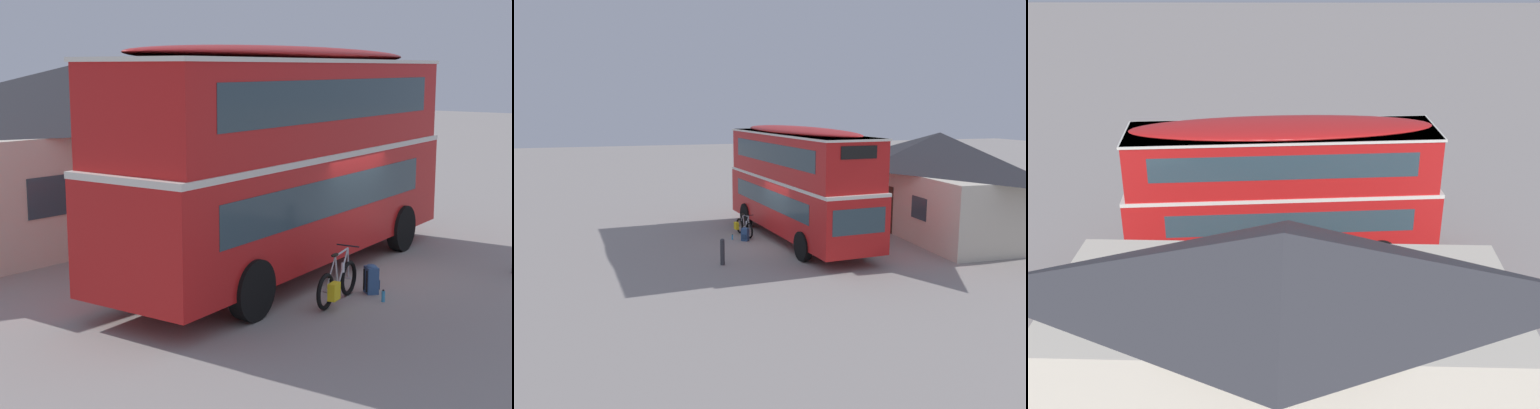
{
  "view_description": "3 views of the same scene",
  "coord_description": "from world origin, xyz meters",
  "views": [
    {
      "loc": [
        -13.96,
        -8.34,
        4.36
      ],
      "look_at": [
        -2.82,
        0.5,
        1.83
      ],
      "focal_mm": 54.16,
      "sensor_mm": 36.0,
      "label": 1
    },
    {
      "loc": [
        20.84,
        -6.78,
        5.64
      ],
      "look_at": [
        -2.51,
        0.49,
        1.24
      ],
      "focal_mm": 38.67,
      "sensor_mm": 36.0,
      "label": 2
    },
    {
      "loc": [
        -0.98,
        21.03,
        11.2
      ],
      "look_at": [
        -0.85,
        -0.26,
        1.24
      ],
      "focal_mm": 45.83,
      "sensor_mm": 36.0,
      "label": 3
    }
  ],
  "objects": [
    {
      "name": "water_bottle_blue_sports",
      "position": [
        -1.49,
        -1.51,
        0.11
      ],
      "size": [
        0.07,
        0.07,
        0.24
      ],
      "color": "#338CBF",
      "rests_on": "ground"
    },
    {
      "name": "ground_plane",
      "position": [
        0.0,
        0.0,
        0.0
      ],
      "size": [
        120.0,
        120.0,
        0.0
      ],
      "primitive_type": "plane",
      "color": "gray"
    },
    {
      "name": "kerb_bollard",
      "position": [
        2.09,
        -2.73,
        0.5
      ],
      "size": [
        0.16,
        0.16,
        0.97
      ],
      "color": "#333338",
      "rests_on": "ground"
    },
    {
      "name": "touring_bicycle",
      "position": [
        -2.11,
        -0.87,
        0.37
      ],
      "size": [
        1.74,
        0.63,
        1.01
      ],
      "color": "black",
      "rests_on": "ground"
    },
    {
      "name": "backpack_on_ground",
      "position": [
        -1.14,
        -1.04,
        0.3
      ],
      "size": [
        0.36,
        0.37,
        0.58
      ],
      "color": "#2D4C7A",
      "rests_on": "ground"
    },
    {
      "name": "pub_building",
      "position": [
        -0.9,
        8.08,
        2.28
      ],
      "size": [
        11.47,
        5.77,
        4.44
      ],
      "color": "beige",
      "rests_on": "ground"
    },
    {
      "name": "double_decker_bus",
      "position": [
        -0.8,
        1.17,
        2.64
      ],
      "size": [
        10.41,
        3.27,
        4.79
      ],
      "color": "black",
      "rests_on": "ground"
    }
  ]
}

